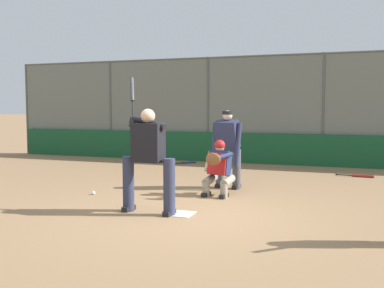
% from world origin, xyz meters
% --- Properties ---
extents(ground_plane, '(160.00, 160.00, 0.00)m').
position_xyz_m(ground_plane, '(0.00, 0.00, 0.00)').
color(ground_plane, '#93704C').
extents(home_plate_marker, '(0.43, 0.43, 0.01)m').
position_xyz_m(home_plate_marker, '(0.00, 0.00, 0.01)').
color(home_plate_marker, white).
rests_on(home_plate_marker, ground_plane).
extents(backstop_fence, '(17.61, 0.08, 3.29)m').
position_xyz_m(backstop_fence, '(0.00, -6.94, 1.73)').
color(backstop_fence, '#515651').
rests_on(backstop_fence, ground_plane).
extents(padding_wall, '(17.18, 0.18, 0.92)m').
position_xyz_m(padding_wall, '(0.00, -6.84, 0.46)').
color(padding_wall, '#19512D').
rests_on(padding_wall, ground_plane).
extents(bleachers_beyond, '(12.27, 2.50, 1.48)m').
position_xyz_m(bleachers_beyond, '(2.17, -9.44, 0.48)').
color(bleachers_beyond, slate).
rests_on(bleachers_beyond, ground_plane).
extents(batter_at_plate, '(1.03, 0.66, 2.23)m').
position_xyz_m(batter_at_plate, '(0.51, 0.10, 0.92)').
color(batter_at_plate, '#2D334C').
rests_on(batter_at_plate, ground_plane).
extents(catcher_behind_plate, '(0.59, 0.72, 1.09)m').
position_xyz_m(catcher_behind_plate, '(-0.16, -1.63, 0.56)').
color(catcher_behind_plate, gray).
rests_on(catcher_behind_plate, ground_plane).
extents(umpire_home, '(0.66, 0.46, 1.65)m').
position_xyz_m(umpire_home, '(-0.11, -2.48, 0.88)').
color(umpire_home, '#4C4C51').
rests_on(umpire_home, ground_plane).
extents(spare_bat_near_backstop, '(0.90, 0.11, 0.07)m').
position_xyz_m(spare_bat_near_backstop, '(-2.77, -5.05, 0.03)').
color(spare_bat_near_backstop, black).
rests_on(spare_bat_near_backstop, ground_plane).
extents(spare_bat_by_padding, '(0.49, 0.70, 0.07)m').
position_xyz_m(spare_bat_by_padding, '(2.14, -6.13, 0.03)').
color(spare_bat_by_padding, black).
rests_on(spare_bat_by_padding, ground_plane).
extents(baseball_loose, '(0.07, 0.07, 0.07)m').
position_xyz_m(baseball_loose, '(2.18, -0.91, 0.04)').
color(baseball_loose, white).
rests_on(baseball_loose, ground_plane).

